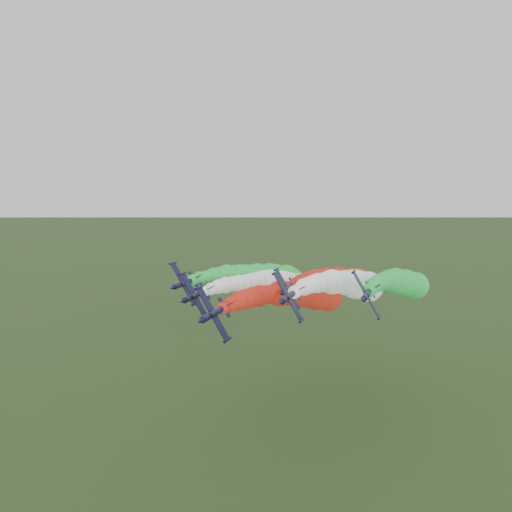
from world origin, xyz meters
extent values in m
plane|color=#355123|center=(0.00, 0.00, 0.00)|extent=(3000.00, 3000.00, 0.00)
cylinder|color=#111233|center=(2.04, -11.01, 40.84)|extent=(1.55, 9.26, 1.55)
cone|color=#111233|center=(2.04, -16.46, 40.84)|extent=(1.41, 1.85, 1.41)
cone|color=black|center=(2.04, -5.96, 40.84)|extent=(1.41, 0.93, 1.41)
ellipsoid|color=black|center=(2.40, -13.06, 41.05)|extent=(0.96, 1.93, 1.04)
cube|color=#111233|center=(1.91, -11.21, 40.76)|extent=(5.18, 1.96, 8.54)
cylinder|color=#111233|center=(-0.63, -11.21, 45.00)|extent=(0.62, 2.68, 0.62)
cylinder|color=#111233|center=(4.45, -11.21, 36.52)|extent=(0.62, 2.68, 0.62)
cube|color=#111233|center=(3.06, -7.09, 41.45)|extent=(2.11, 1.54, 1.34)
cube|color=#111233|center=(2.18, -7.09, 40.92)|extent=(2.10, 1.13, 3.41)
sphere|color=red|center=(2.04, -7.40, 40.84)|extent=(2.23, 2.23, 2.23)
sphere|color=red|center=(2.07, -3.88, 40.73)|extent=(2.70, 2.70, 2.70)
sphere|color=red|center=(2.15, -0.36, 40.51)|extent=(3.52, 3.52, 3.52)
sphere|color=red|center=(2.29, 3.16, 40.21)|extent=(3.89, 3.89, 3.89)
sphere|color=red|center=(2.49, 6.67, 39.84)|extent=(4.10, 4.10, 4.10)
sphere|color=red|center=(2.74, 10.19, 39.40)|extent=(4.47, 4.47, 4.47)
sphere|color=red|center=(3.05, 13.71, 38.92)|extent=(4.07, 4.07, 4.07)
sphere|color=red|center=(3.41, 17.23, 38.38)|extent=(4.44, 4.44, 4.44)
sphere|color=red|center=(3.82, 20.75, 37.79)|extent=(5.82, 5.82, 5.82)
sphere|color=red|center=(4.30, 24.27, 37.16)|extent=(5.65, 5.65, 5.65)
sphere|color=red|center=(4.83, 27.79, 36.48)|extent=(5.85, 5.85, 5.85)
sphere|color=red|center=(5.41, 31.31, 35.76)|extent=(6.01, 6.01, 6.01)
sphere|color=red|center=(6.05, 34.83, 35.00)|extent=(6.61, 6.61, 6.61)
sphere|color=red|center=(6.75, 38.35, 34.21)|extent=(7.31, 7.31, 7.31)
sphere|color=red|center=(7.50, 41.87, 33.37)|extent=(8.15, 8.15, 8.15)
sphere|color=red|center=(8.31, 45.39, 32.50)|extent=(7.33, 7.33, 7.33)
sphere|color=red|center=(9.17, 48.91, 31.59)|extent=(8.12, 8.12, 8.12)
cylinder|color=#111233|center=(-7.23, 0.70, 40.72)|extent=(1.55, 9.26, 1.55)
cone|color=#111233|center=(-7.23, -4.75, 40.72)|extent=(1.41, 1.85, 1.41)
cone|color=black|center=(-7.23, 5.74, 40.72)|extent=(1.41, 0.93, 1.41)
ellipsoid|color=black|center=(-6.88, -1.36, 40.94)|extent=(0.96, 1.93, 1.04)
cube|color=#111233|center=(-7.36, 0.50, 40.64)|extent=(5.18, 1.96, 8.54)
cylinder|color=#111233|center=(-9.90, 0.50, 44.88)|extent=(0.62, 2.68, 0.62)
cylinder|color=#111233|center=(-4.83, 0.50, 36.41)|extent=(0.62, 2.68, 0.62)
cube|color=#111233|center=(-6.22, 4.61, 41.33)|extent=(2.11, 1.54, 1.34)
cube|color=#111233|center=(-7.10, 4.61, 40.80)|extent=(2.10, 1.13, 3.41)
sphere|color=white|center=(-7.23, 4.30, 40.72)|extent=(2.30, 2.30, 2.30)
sphere|color=white|center=(-7.20, 7.82, 40.61)|extent=(2.61, 2.61, 2.61)
sphere|color=white|center=(-7.12, 11.34, 40.39)|extent=(3.15, 3.15, 3.15)
sphere|color=white|center=(-6.98, 14.86, 40.09)|extent=(3.69, 3.69, 3.69)
sphere|color=white|center=(-6.79, 18.38, 39.72)|extent=(3.49, 3.49, 3.49)
sphere|color=white|center=(-6.53, 21.90, 39.29)|extent=(3.87, 3.87, 3.87)
sphere|color=white|center=(-6.23, 25.42, 38.80)|extent=(3.94, 3.94, 3.94)
sphere|color=white|center=(-5.87, 28.94, 38.26)|extent=(4.62, 4.62, 4.62)
sphere|color=white|center=(-5.45, 32.46, 37.67)|extent=(5.36, 5.36, 5.36)
sphere|color=white|center=(-4.98, 35.98, 37.04)|extent=(6.27, 6.27, 6.27)
sphere|color=white|center=(-4.45, 39.50, 36.36)|extent=(6.90, 6.90, 6.90)
sphere|color=white|center=(-3.86, 43.02, 35.64)|extent=(5.68, 5.68, 5.68)
sphere|color=white|center=(-3.22, 46.53, 34.88)|extent=(7.12, 7.12, 7.12)
sphere|color=white|center=(-2.53, 50.05, 34.09)|extent=(6.91, 6.91, 6.91)
sphere|color=white|center=(-1.77, 53.57, 33.25)|extent=(6.73, 6.73, 6.73)
sphere|color=white|center=(-0.97, 57.09, 32.38)|extent=(7.26, 7.26, 7.26)
sphere|color=white|center=(-0.10, 60.61, 31.47)|extent=(7.45, 7.45, 7.45)
cylinder|color=#111233|center=(11.58, 0.96, 41.92)|extent=(1.55, 9.26, 1.55)
cone|color=#111233|center=(11.58, -4.49, 41.92)|extent=(1.41, 1.85, 1.41)
cone|color=black|center=(11.58, 6.01, 41.92)|extent=(1.41, 0.93, 1.41)
ellipsoid|color=black|center=(11.93, -1.10, 42.13)|extent=(0.96, 1.93, 1.04)
cube|color=#111233|center=(11.44, 0.76, 41.84)|extent=(5.18, 1.96, 8.54)
cylinder|color=#111233|center=(8.91, 0.76, 46.08)|extent=(0.62, 2.68, 0.62)
cylinder|color=#111233|center=(13.98, 0.76, 37.60)|extent=(0.62, 2.68, 0.62)
cube|color=#111233|center=(12.59, 4.87, 42.53)|extent=(2.11, 1.54, 1.34)
cube|color=#111233|center=(11.71, 4.87, 42.00)|extent=(2.10, 1.13, 3.41)
sphere|color=white|center=(11.58, 4.56, 41.92)|extent=(2.58, 2.58, 2.58)
sphere|color=white|center=(11.60, 8.08, 41.81)|extent=(2.51, 2.51, 2.51)
sphere|color=white|center=(11.69, 11.60, 41.59)|extent=(3.54, 3.54, 3.54)
sphere|color=white|center=(11.83, 15.12, 41.28)|extent=(3.57, 3.57, 3.57)
sphere|color=white|center=(12.02, 18.64, 40.91)|extent=(3.97, 3.97, 3.97)
sphere|color=white|center=(12.27, 22.16, 40.48)|extent=(4.47, 4.47, 4.47)
sphere|color=white|center=(12.58, 25.68, 39.99)|extent=(4.30, 4.30, 4.30)
sphere|color=white|center=(12.94, 29.20, 39.45)|extent=(5.09, 5.09, 5.09)
sphere|color=white|center=(13.36, 32.72, 38.87)|extent=(6.05, 6.05, 6.05)
sphere|color=white|center=(13.83, 36.24, 38.23)|extent=(5.78, 5.78, 5.78)
sphere|color=white|center=(14.36, 39.76, 37.56)|extent=(5.82, 5.82, 5.82)
sphere|color=white|center=(14.95, 43.28, 36.84)|extent=(6.52, 6.52, 6.52)
sphere|color=white|center=(15.59, 46.80, 36.08)|extent=(6.92, 6.92, 6.92)
sphere|color=white|center=(16.28, 50.32, 35.28)|extent=(8.04, 8.04, 8.04)
sphere|color=white|center=(17.03, 53.83, 34.45)|extent=(8.03, 8.03, 8.03)
sphere|color=white|center=(17.84, 57.35, 33.57)|extent=(7.94, 7.94, 7.94)
sphere|color=white|center=(18.70, 60.87, 32.67)|extent=(8.83, 8.83, 8.83)
cylinder|color=#111233|center=(-13.48, 8.19, 41.38)|extent=(1.55, 9.26, 1.55)
cone|color=#111233|center=(-13.48, 2.73, 41.38)|extent=(1.41, 1.85, 1.41)
cone|color=black|center=(-13.48, 13.23, 41.38)|extent=(1.41, 0.93, 1.41)
ellipsoid|color=black|center=(-13.13, 6.13, 41.59)|extent=(0.96, 1.93, 1.04)
cube|color=#111233|center=(-13.61, 7.98, 41.30)|extent=(5.18, 1.96, 8.54)
cylinder|color=#111233|center=(-16.15, 7.98, 45.54)|extent=(0.62, 2.68, 0.62)
cylinder|color=#111233|center=(-11.08, 7.98, 37.06)|extent=(0.62, 2.68, 0.62)
cube|color=#111233|center=(-12.47, 12.10, 41.98)|extent=(2.11, 1.54, 1.34)
cube|color=#111233|center=(-13.35, 12.10, 41.45)|extent=(2.10, 1.13, 3.41)
sphere|color=green|center=(-13.48, 11.79, 41.38)|extent=(2.51, 2.51, 2.51)
sphere|color=green|center=(-13.45, 15.31, 41.27)|extent=(2.93, 2.93, 2.93)
sphere|color=green|center=(-13.37, 18.83, 41.04)|extent=(2.76, 2.76, 2.76)
sphere|color=green|center=(-13.23, 22.35, 40.74)|extent=(3.52, 3.52, 3.52)
sphere|color=green|center=(-13.04, 25.87, 40.37)|extent=(3.69, 3.69, 3.69)
sphere|color=green|center=(-12.79, 29.39, 39.94)|extent=(4.61, 4.61, 4.61)
sphere|color=green|center=(-12.48, 32.91, 39.45)|extent=(4.28, 4.28, 4.28)
sphere|color=green|center=(-12.12, 36.43, 38.91)|extent=(4.69, 4.69, 4.69)
sphere|color=green|center=(-11.70, 39.94, 38.32)|extent=(4.89, 4.89, 4.89)
sphere|color=green|center=(-11.23, 43.46, 37.69)|extent=(5.07, 5.07, 5.07)
sphere|color=green|center=(-10.70, 46.98, 37.01)|extent=(6.10, 6.10, 6.10)
sphere|color=green|center=(-10.11, 50.50, 36.30)|extent=(5.79, 5.79, 5.79)
sphere|color=green|center=(-9.47, 54.02, 35.54)|extent=(7.14, 7.14, 7.14)
sphere|color=green|center=(-8.78, 57.54, 34.74)|extent=(7.34, 7.34, 7.34)
sphere|color=green|center=(-8.02, 61.06, 33.90)|extent=(6.93, 6.93, 6.93)
sphere|color=green|center=(-7.22, 64.58, 33.03)|extent=(8.34, 8.34, 8.34)
sphere|color=green|center=(-6.35, 68.10, 32.12)|extent=(7.31, 7.31, 7.31)
cylinder|color=#111233|center=(24.42, 10.10, 41.40)|extent=(1.55, 9.26, 1.55)
cone|color=#111233|center=(24.42, 4.65, 41.40)|extent=(1.41, 1.85, 1.41)
cone|color=black|center=(24.42, 15.15, 41.40)|extent=(1.41, 0.93, 1.41)
ellipsoid|color=black|center=(24.78, 8.05, 41.62)|extent=(0.96, 1.93, 1.04)
cube|color=#111233|center=(24.29, 9.90, 41.32)|extent=(5.18, 1.96, 8.54)
cylinder|color=#111233|center=(21.75, 9.90, 45.56)|extent=(0.62, 2.68, 0.62)
cylinder|color=#111233|center=(26.83, 9.90, 37.08)|extent=(0.62, 2.68, 0.62)
cube|color=#111233|center=(25.44, 14.02, 42.01)|extent=(2.11, 1.54, 1.34)
cube|color=#111233|center=(24.56, 14.02, 41.48)|extent=(2.10, 1.13, 3.41)
sphere|color=green|center=(24.42, 13.71, 41.40)|extent=(2.83, 2.83, 2.83)
sphere|color=green|center=(24.45, 17.23, 41.29)|extent=(2.86, 2.86, 2.86)
sphere|color=green|center=(24.53, 20.75, 41.07)|extent=(3.36, 3.36, 3.36)
sphere|color=green|center=(24.67, 24.26, 40.77)|extent=(3.55, 3.55, 3.55)
sphere|color=green|center=(24.87, 27.78, 40.40)|extent=(3.94, 3.94, 3.94)
sphere|color=green|center=(25.12, 31.30, 39.96)|extent=(3.80, 3.80, 3.80)
sphere|color=green|center=(25.43, 34.82, 39.48)|extent=(4.43, 4.43, 4.43)
sphere|color=green|center=(25.79, 38.34, 38.94)|extent=(4.41, 4.41, 4.41)
sphere|color=green|center=(26.20, 41.86, 38.35)|extent=(5.69, 5.69, 5.69)
sphere|color=green|center=(26.68, 45.38, 37.72)|extent=(5.82, 5.82, 5.82)
sphere|color=green|center=(27.21, 48.90, 37.04)|extent=(6.95, 6.95, 6.95)
sphere|color=green|center=(27.79, 52.42, 36.32)|extent=(5.68, 5.68, 5.68)
sphere|color=green|center=(28.43, 55.94, 35.56)|extent=(6.97, 6.97, 6.97)
sphere|color=green|center=(29.13, 59.46, 34.77)|extent=(7.63, 7.63, 7.63)
sphere|color=green|center=(29.88, 62.98, 33.93)|extent=(7.09, 7.09, 7.09)
sphere|color=green|center=(30.69, 66.50, 33.06)|extent=(7.22, 7.22, 7.22)
sphere|color=green|center=(31.55, 70.01, 32.15)|extent=(8.11, 8.11, 8.11)
cylinder|color=#111233|center=(6.32, 18.72, 39.50)|extent=(1.55, 9.26, 1.55)
cone|color=#111233|center=(6.32, 13.27, 39.50)|extent=(1.41, 1.85, 1.41)
cone|color=black|center=(6.32, 23.77, 39.50)|extent=(1.41, 0.93, 1.41)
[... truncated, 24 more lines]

